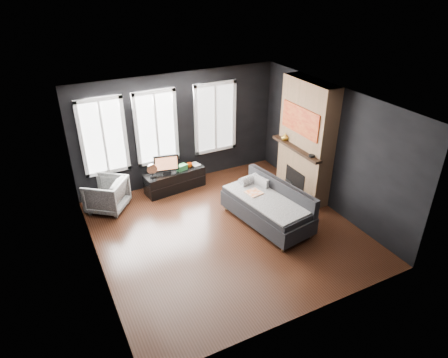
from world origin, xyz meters
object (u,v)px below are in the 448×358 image
book (192,161)px  sofa (267,205)px  monitor (166,163)px  mantel_vase (285,137)px  media_console (175,180)px  armchair (106,193)px  mug (189,164)px

book → sofa: bearing=-72.3°
monitor → mantel_vase: mantel_vase is taller
sofa → media_console: size_ratio=1.39×
armchair → mug: 2.06m
book → media_console: bearing=-171.4°
armchair → mug: armchair is taller
sofa → mug: bearing=100.6°
armchair → sofa: bearing=92.2°
armchair → media_console: bearing=132.9°
armchair → monitor: size_ratio=1.37×
sofa → monitor: bearing=113.6°
mantel_vase → mug: bearing=151.1°
monitor → media_console: bearing=19.4°
book → mantel_vase: mantel_vase is taller
media_console → monitor: monitor is taller
media_console → mug: mug is taller
armchair → mantel_vase: size_ratio=4.57×
sofa → mug: 2.36m
media_console → book: size_ratio=5.96×
media_console → mantel_vase: size_ratio=8.24×
media_console → mug: (0.40, 0.03, 0.32)m
mantel_vase → armchair: bearing=167.3°
armchair → mug: bearing=132.7°
armchair → mantel_vase: mantel_vase is taller
monitor → mug: 0.63m
sofa → monitor: size_ratio=3.44×
sofa → mantel_vase: 1.84m
armchair → media_console: size_ratio=0.56×
armchair → book: size_ratio=3.31×
armchair → book: bearing=133.6°
media_console → sofa: bearing=-67.6°
sofa → mantel_vase: bearing=35.1°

